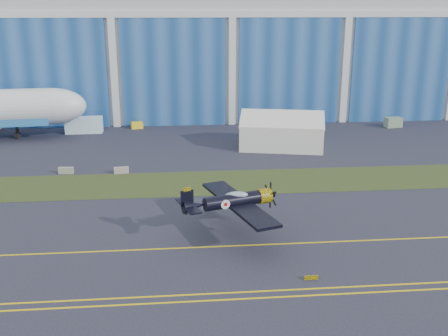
{
  "coord_description": "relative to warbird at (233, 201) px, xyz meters",
  "views": [
    {
      "loc": [
        11.09,
        -50.17,
        21.72
      ],
      "look_at": [
        16.45,
        6.6,
        4.22
      ],
      "focal_mm": 42.0,
      "sensor_mm": 36.0,
      "label": 1
    }
  ],
  "objects": [
    {
      "name": "tent",
      "position": [
        11.78,
        33.84,
        -0.57
      ],
      "size": [
        14.98,
        12.34,
        6.12
      ],
      "rotation": [
        0.0,
        0.0,
        -0.23
      ],
      "color": "white",
      "rests_on": "ground"
    },
    {
      "name": "gse_box",
      "position": [
        35.73,
        46.04,
        -2.7
      ],
      "size": [
        3.3,
        2.09,
        1.85
      ],
      "primitive_type": "cube",
      "rotation": [
        0.0,
        0.0,
        0.15
      ],
      "color": "gray",
      "rests_on": "ground"
    },
    {
      "name": "guard_board_right",
      "position": [
        5.55,
        -9.6,
        -3.45
      ],
      "size": [
        1.2,
        0.15,
        0.35
      ],
      "primitive_type": "cube",
      "color": "yellow",
      "rests_on": "ground"
    },
    {
      "name": "ground",
      "position": [
        -16.45,
        2.4,
        -3.62
      ],
      "size": [
        260.0,
        260.0,
        0.0
      ],
      "primitive_type": "plane",
      "color": "#2D2C3C",
      "rests_on": "ground"
    },
    {
      "name": "edge_line_near",
      "position": [
        -16.45,
        -12.1,
        -3.61
      ],
      "size": [
        80.0,
        0.2,
        0.02
      ],
      "primitive_type": "cube",
      "color": "yellow",
      "rests_on": "ground"
    },
    {
      "name": "barrier_b",
      "position": [
        -12.92,
        21.51,
        -3.17
      ],
      "size": [
        2.06,
        0.86,
        0.9
      ],
      "primitive_type": "cube",
      "rotation": [
        0.0,
        0.0,
        0.13
      ],
      "color": "#9F8E8F",
      "rests_on": "ground"
    },
    {
      "name": "edge_line_far",
      "position": [
        -16.45,
        -11.1,
        -3.61
      ],
      "size": [
        80.0,
        0.2,
        0.02
      ],
      "primitive_type": "cube",
      "color": "yellow",
      "rests_on": "ground"
    },
    {
      "name": "tug",
      "position": [
        -12.61,
        49.56,
        -3.01
      ],
      "size": [
        2.38,
        1.82,
        1.23
      ],
      "primitive_type": "cube",
      "rotation": [
        0.0,
        0.0,
        0.26
      ],
      "color": "yellow",
      "rests_on": "ground"
    },
    {
      "name": "barrier_a",
      "position": [
        -20.44,
        22.11,
        -3.17
      ],
      "size": [
        2.05,
        0.81,
        0.9
      ],
      "primitive_type": "cube",
      "rotation": [
        0.0,
        0.0,
        -0.11
      ],
      "color": "gray",
      "rests_on": "ground"
    },
    {
      "name": "hangar",
      "position": [
        -16.45,
        74.18,
        11.33
      ],
      "size": [
        220.0,
        45.7,
        30.0
      ],
      "color": "silver",
      "rests_on": "ground"
    },
    {
      "name": "shipping_container",
      "position": [
        -21.86,
        46.95,
        -2.21
      ],
      "size": [
        6.6,
        2.84,
        2.82
      ],
      "primitive_type": "cube",
      "rotation": [
        0.0,
        0.0,
        0.04
      ],
      "color": "#C7ECFA",
      "rests_on": "ground"
    },
    {
      "name": "taxiway_centreline",
      "position": [
        -16.45,
        -2.6,
        -3.61
      ],
      "size": [
        200.0,
        0.2,
        0.02
      ],
      "primitive_type": "cube",
      "color": "yellow",
      "rests_on": "ground"
    },
    {
      "name": "warbird",
      "position": [
        0.0,
        0.0,
        0.0
      ],
      "size": [
        14.61,
        16.1,
        3.97
      ],
      "rotation": [
        0.0,
        0.0,
        0.31
      ],
      "color": "black",
      "rests_on": "ground"
    },
    {
      "name": "grass_median",
      "position": [
        -16.45,
        16.4,
        -3.6
      ],
      "size": [
        260.0,
        10.0,
        0.02
      ],
      "primitive_type": "cube",
      "color": "#475128",
      "rests_on": "ground"
    }
  ]
}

